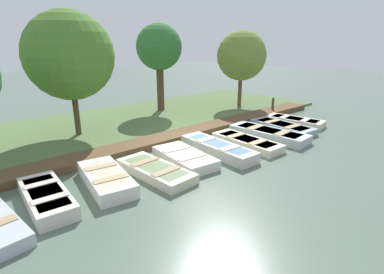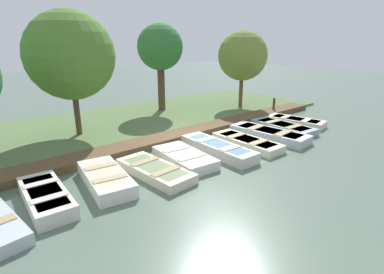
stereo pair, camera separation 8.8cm
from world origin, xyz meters
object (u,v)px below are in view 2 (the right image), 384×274
Objects in this scene: rowboat_4 at (184,157)px; park_tree_center at (160,48)px; rowboat_6 at (247,142)px; rowboat_2 at (106,178)px; rowboat_3 at (155,170)px; rowboat_7 at (269,134)px; rowboat_8 at (283,127)px; mooring_post_far at (274,106)px; rowboat_5 at (218,148)px; park_tree_left at (70,56)px; rowboat_1 at (46,197)px; park_tree_right at (243,56)px; rowboat_9 at (296,121)px.

rowboat_4 is 9.11m from park_tree_center.
rowboat_6 is 0.60× the size of park_tree_center.
rowboat_2 is 1.59m from rowboat_3.
rowboat_3 is 0.57× the size of park_tree_center.
rowboat_7 is at bearing 92.21° from rowboat_6.
rowboat_8 is (-0.21, 7.68, 0.01)m from rowboat_3.
rowboat_8 is at bearing -47.84° from mooring_post_far.
rowboat_5 is at bearing 90.29° from rowboat_4.
rowboat_6 is at bearing -7.48° from park_tree_center.
rowboat_7 is at bearing -57.40° from mooring_post_far.
rowboat_2 is 6.47m from park_tree_left.
rowboat_8 is 3.60m from mooring_post_far.
mooring_post_far reaches higher than rowboat_5.
rowboat_1 is 10.94m from rowboat_8.
mooring_post_far is 3.71m from park_tree_right.
rowboat_5 reaches higher than rowboat_1.
rowboat_5 is at bearing 90.45° from rowboat_1.
park_tree_center is at bearing -161.97° from rowboat_9.
rowboat_9 is 11.39m from park_tree_left.
park_tree_center is at bearing 144.03° from rowboat_2.
park_tree_left is (-5.74, -0.31, 3.44)m from rowboat_3.
rowboat_2 reaches higher than rowboat_5.
park_tree_right is (0.73, 10.38, -0.29)m from park_tree_left.
park_tree_left is at bearing -139.42° from rowboat_6.
rowboat_6 is 1.58m from rowboat_7.
rowboat_9 is 0.62× the size of park_tree_right.
park_tree_center is (-7.58, 1.00, 3.64)m from rowboat_6.
rowboat_2 reaches higher than rowboat_1.
rowboat_8 is at bearing -26.50° from park_tree_right.
rowboat_1 is at bearing -51.14° from park_tree_center.
rowboat_4 is 1.56m from rowboat_5.
rowboat_2 reaches higher than rowboat_6.
mooring_post_far is (-2.24, 13.60, 0.28)m from rowboat_1.
rowboat_3 is at bearing -87.13° from rowboat_5.
rowboat_7 is 1.13× the size of rowboat_8.
park_tree_center is at bearing -159.82° from rowboat_8.
rowboat_7 reaches higher than rowboat_9.
rowboat_5 is 6.20m from rowboat_9.
park_tree_right is (-4.61, 0.92, 3.15)m from rowboat_9.
rowboat_1 is 12.41m from rowboat_9.
rowboat_1 is 0.56× the size of park_tree_right.
mooring_post_far is 0.20× the size of park_tree_right.
park_tree_center reaches higher than mooring_post_far.
rowboat_7 is at bearing 90.71° from rowboat_1.
rowboat_8 is 0.66× the size of park_tree_right.
rowboat_5 is 1.14× the size of rowboat_9.
park_tree_center is (-7.54, -0.59, 3.61)m from rowboat_7.
rowboat_6 is 8.17m from park_tree_right.
rowboat_1 is 13.79m from mooring_post_far.
rowboat_4 is 4.73m from rowboat_7.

